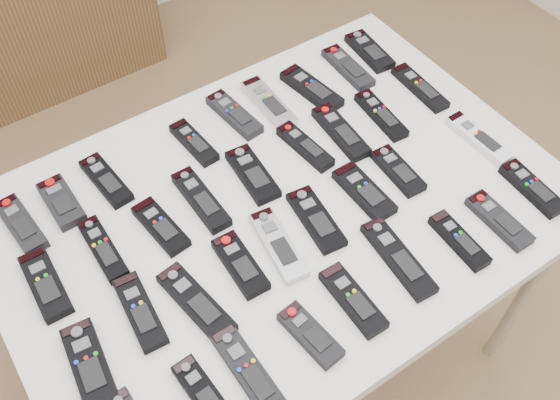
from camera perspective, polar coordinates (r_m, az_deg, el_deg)
ground at (r=2.08m, az=4.70°, el=-13.63°), size 4.00×4.00×0.00m
table at (r=1.45m, az=0.00°, el=-1.89°), size 1.25×0.88×0.78m
remote_0 at (r=1.47m, az=-22.59°, el=-2.10°), size 0.07×0.17×0.02m
remote_1 at (r=1.48m, az=-19.35°, el=-0.19°), size 0.06×0.15×0.02m
remote_2 at (r=1.49m, az=-15.62°, el=1.75°), size 0.07×0.17×0.02m
remote_3 at (r=1.53m, az=-7.88°, el=5.23°), size 0.06×0.16×0.02m
remote_4 at (r=1.58m, az=-4.21°, el=7.80°), size 0.07×0.18×0.02m
remote_5 at (r=1.61m, az=-1.04°, el=8.83°), size 0.06×0.19×0.02m
remote_6 at (r=1.65m, az=2.90°, el=10.11°), size 0.08×0.19×0.02m
remote_7 at (r=1.72m, az=6.22°, el=11.96°), size 0.06×0.18×0.02m
remote_8 at (r=1.78m, az=8.18°, el=13.33°), size 0.08×0.17×0.02m
remote_9 at (r=1.36m, az=-20.64°, el=-7.22°), size 0.06×0.17×0.02m
remote_10 at (r=1.37m, az=-15.87°, el=-4.33°), size 0.05×0.17×0.02m
remote_11 at (r=1.38m, az=-10.85°, el=-2.38°), size 0.07×0.16×0.02m
remote_12 at (r=1.41m, az=-7.24°, el=0.04°), size 0.05×0.19×0.02m
remote_13 at (r=1.45m, az=-2.52°, el=2.38°), size 0.07×0.17×0.02m
remote_14 at (r=1.50m, az=2.30°, el=4.92°), size 0.06×0.17×0.02m
remote_15 at (r=1.54m, az=5.57°, el=6.22°), size 0.07×0.19×0.02m
remote_16 at (r=1.60m, az=9.21°, el=7.68°), size 0.06×0.18×0.02m
remote_17 at (r=1.69m, az=12.66°, el=10.00°), size 0.06×0.19×0.02m
remote_18 at (r=1.25m, az=-17.02°, el=-14.27°), size 0.08×0.19×0.02m
remote_19 at (r=1.28m, az=-12.68°, el=-9.90°), size 0.07×0.18×0.02m
remote_20 at (r=1.27m, az=-7.67°, el=-9.26°), size 0.08×0.20×0.02m
remote_21 at (r=1.30m, az=-3.65°, el=-5.89°), size 0.06×0.16×0.02m
remote_22 at (r=1.33m, az=-0.16°, el=-4.09°), size 0.08×0.19×0.02m
remote_23 at (r=1.37m, az=3.31°, el=-1.77°), size 0.08×0.18×0.02m
remote_24 at (r=1.42m, az=7.69°, el=0.76°), size 0.06×0.17×0.02m
remote_25 at (r=1.48m, az=10.74°, el=2.65°), size 0.06×0.15×0.02m
remote_26 at (r=1.60m, az=17.71°, el=5.39°), size 0.05×0.19×0.02m
remote_28 at (r=1.19m, az=-6.94°, el=-17.27°), size 0.06×0.16×0.02m
remote_29 at (r=1.20m, az=-2.82°, el=-15.48°), size 0.05×0.20×0.02m
remote_30 at (r=1.22m, az=2.79°, el=-12.19°), size 0.07×0.15×0.02m
remote_31 at (r=1.27m, az=6.69°, el=-9.04°), size 0.06×0.17×0.02m
remote_32 at (r=1.33m, az=10.76°, el=-5.22°), size 0.07×0.21×0.02m
remote_33 at (r=1.39m, az=16.06°, el=-3.56°), size 0.05×0.16×0.02m
remote_34 at (r=1.45m, az=19.40°, el=-1.75°), size 0.05×0.16×0.02m
remote_35 at (r=1.53m, az=22.06°, el=1.01°), size 0.06×0.17×0.02m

